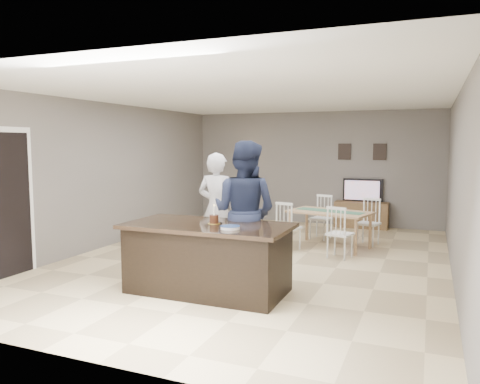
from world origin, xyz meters
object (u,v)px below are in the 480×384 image
at_px(tv_console, 361,215).
at_px(woman, 217,209).
at_px(television, 362,190).
at_px(dining_table, 330,217).
at_px(kitchen_island, 208,258).
at_px(man, 244,212).
at_px(plate_stack, 230,227).
at_px(birthday_cake, 214,219).
at_px(floor_lamp, 250,165).

relative_size(tv_console, woman, 0.67).
bearing_deg(television, dining_table, 83.74).
distance_m(kitchen_island, man, 0.87).
relative_size(tv_console, man, 0.61).
distance_m(television, plate_stack, 5.91).
bearing_deg(birthday_cake, dining_table, 74.60).
bearing_deg(dining_table, plate_stack, -84.46).
bearing_deg(plate_stack, birthday_cake, 141.50).
bearing_deg(television, birthday_cake, 78.48).
bearing_deg(woman, dining_table, -125.41).
distance_m(plate_stack, dining_table, 3.50).
distance_m(birthday_cake, plate_stack, 0.45).
relative_size(birthday_cake, dining_table, 0.13).
bearing_deg(man, television, -95.96).
height_order(kitchen_island, birthday_cake, birthday_cake).
distance_m(tv_console, dining_table, 2.37).
height_order(woman, man, man).
distance_m(kitchen_island, plate_stack, 0.66).
relative_size(woman, man, 0.91).
xyz_separation_m(birthday_cake, dining_table, (0.87, 3.17, -0.39)).
relative_size(plate_stack, floor_lamp, 0.13).
distance_m(television, woman, 4.62).
xyz_separation_m(man, plate_stack, (0.16, -0.86, -0.07)).
relative_size(tv_console, floor_lamp, 0.66).
height_order(tv_console, birthday_cake, birthday_cake).
relative_size(tv_console, birthday_cake, 4.80).
height_order(plate_stack, floor_lamp, floor_lamp).
xyz_separation_m(woman, floor_lamp, (-1.02, 4.14, 0.52)).
height_order(tv_console, man, man).
relative_size(kitchen_island, floor_lamp, 1.18).
bearing_deg(television, man, 79.30).
bearing_deg(dining_table, man, -90.60).
distance_m(television, dining_table, 2.45).
distance_m(television, man, 5.09).
xyz_separation_m(kitchen_island, woman, (-0.50, 1.35, 0.44)).
bearing_deg(woman, tv_console, -109.94).
xyz_separation_m(television, dining_table, (-0.26, -2.41, -0.29)).
xyz_separation_m(woman, man, (0.76, -0.71, 0.09)).
xyz_separation_m(kitchen_island, floor_lamp, (-1.52, 5.49, 0.96)).
bearing_deg(man, birthday_cake, 76.43).
bearing_deg(kitchen_island, plate_stack, -28.03).
distance_m(kitchen_island, birthday_cake, 0.51).
height_order(kitchen_island, television, television).
bearing_deg(television, kitchen_island, 77.99).
bearing_deg(kitchen_island, tv_console, 77.84).
bearing_deg(dining_table, birthday_cake, -91.27).
relative_size(kitchen_island, tv_console, 1.79).
xyz_separation_m(tv_console, man, (-0.94, -4.93, 0.69)).
height_order(kitchen_island, plate_stack, plate_stack).
height_order(tv_console, plate_stack, plate_stack).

